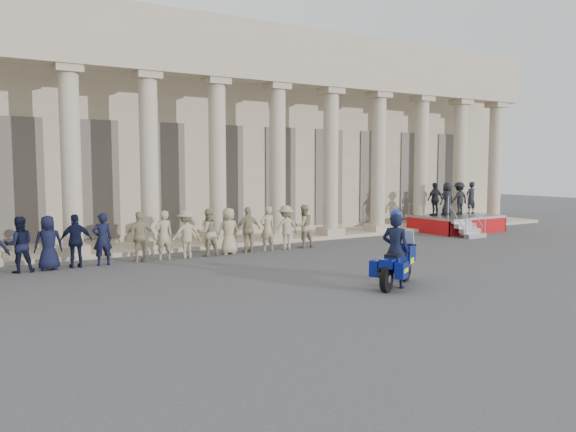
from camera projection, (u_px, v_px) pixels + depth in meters
The scene contains 6 objects.
ground at pixel (303, 291), 13.78m from camera, with size 90.00×90.00×0.00m, color #404042.
building at pixel (132, 134), 25.95m from camera, with size 40.00×12.50×9.00m.
officer_rank at pixel (56, 242), 16.55m from camera, with size 18.19×0.61×1.62m.
reviewing_stand at pixel (455, 207), 26.30m from camera, with size 3.76×3.72×2.30m.
motorcycle at pixel (397, 263), 14.22m from camera, with size 1.94×1.42×1.39m.
rider at pixel (395, 249), 14.08m from camera, with size 0.74×0.82×1.98m.
Camera 1 is at (-7.34, -11.41, 3.04)m, focal length 35.00 mm.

